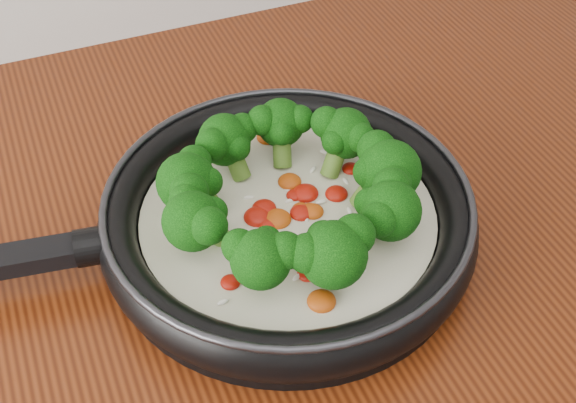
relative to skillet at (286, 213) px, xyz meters
name	(u,v)px	position (x,y,z in m)	size (l,w,h in m)	color
skillet	(286,213)	(0.00, 0.00, 0.00)	(0.55, 0.39, 0.10)	black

